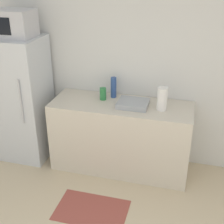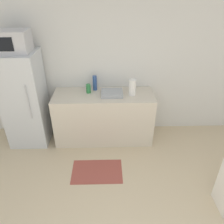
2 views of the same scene
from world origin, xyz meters
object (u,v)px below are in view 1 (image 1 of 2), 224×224
object	(u,v)px
microwave	(11,23)
bottle_short	(103,94)
paper_towel_roll	(162,99)
refrigerator	(22,100)
bottle_tall	(114,87)

from	to	relation	value
microwave	bottle_short	distance (m)	1.35
paper_towel_roll	bottle_short	bearing A→B (deg)	171.85
refrigerator	paper_towel_roll	xyz separation A→B (m)	(1.80, -0.00, 0.22)
bottle_tall	bottle_short	world-z (taller)	bottle_tall
paper_towel_roll	microwave	bearing A→B (deg)	-179.99
bottle_tall	paper_towel_roll	xyz separation A→B (m)	(0.63, -0.21, 0.01)
refrigerator	bottle_short	bearing A→B (deg)	5.55
microwave	refrigerator	bearing A→B (deg)	69.92
refrigerator	paper_towel_roll	size ratio (longest dim) A/B	5.98
refrigerator	microwave	size ratio (longest dim) A/B	3.10
bottle_tall	bottle_short	bearing A→B (deg)	-134.42
refrigerator	bottle_short	world-z (taller)	refrigerator
refrigerator	bottle_tall	size ratio (longest dim) A/B	6.26
microwave	paper_towel_roll	bearing A→B (deg)	0.01
microwave	bottle_short	bearing A→B (deg)	5.62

